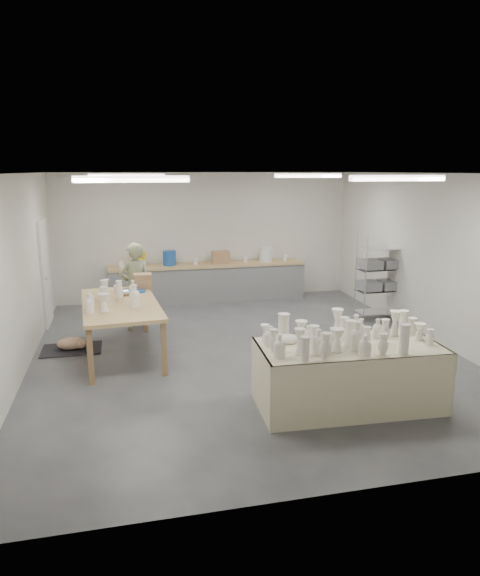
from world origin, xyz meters
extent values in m
plane|color=#424449|center=(0.00, 0.00, 0.00)|extent=(8.00, 8.00, 0.00)
cube|color=white|center=(0.00, 0.00, 2.99)|extent=(7.00, 8.00, 0.02)
cube|color=silver|center=(0.00, 4.00, 1.50)|extent=(7.00, 0.02, 3.00)
cube|color=silver|center=(0.00, -4.00, 1.50)|extent=(7.00, 0.02, 3.00)
cube|color=silver|center=(-3.50, 0.00, 1.50)|extent=(0.02, 8.00, 3.00)
cube|color=silver|center=(3.50, 0.00, 1.50)|extent=(0.02, 8.00, 3.00)
cube|color=white|center=(-3.47, 2.60, 1.05)|extent=(0.05, 0.90, 2.10)
cube|color=white|center=(-1.80, -1.50, 2.94)|extent=(1.40, 0.12, 0.08)
cube|color=white|center=(1.80, -1.50, 2.94)|extent=(1.40, 0.12, 0.08)
cube|color=white|center=(-1.80, 2.00, 2.94)|extent=(1.40, 0.12, 0.08)
cube|color=white|center=(1.80, 2.00, 2.94)|extent=(1.40, 0.12, 0.08)
cube|color=tan|center=(0.00, 3.68, 0.87)|extent=(4.60, 0.60, 0.06)
cube|color=slate|center=(0.00, 3.68, 0.42)|extent=(4.60, 0.55, 0.84)
cylinder|color=gold|center=(-1.60, 3.68, 1.07)|extent=(0.30, 0.30, 0.34)
cylinder|color=#1C4C9A|center=(-0.90, 3.68, 1.07)|extent=(0.30, 0.30, 0.34)
cylinder|color=white|center=(1.40, 3.68, 1.07)|extent=(0.30, 0.30, 0.34)
cube|color=#977749|center=(0.30, 3.68, 1.04)|extent=(0.40, 0.30, 0.28)
cylinder|color=white|center=(-2.00, 3.68, 0.97)|extent=(0.10, 0.10, 0.14)
cylinder|color=white|center=(-0.30, 3.68, 0.97)|extent=(0.10, 0.10, 0.14)
cylinder|color=white|center=(0.90, 3.68, 0.97)|extent=(0.10, 0.10, 0.14)
cylinder|color=white|center=(1.90, 3.68, 0.97)|extent=(0.10, 0.10, 0.14)
cylinder|color=silver|center=(2.78, 1.18, 0.90)|extent=(0.02, 0.02, 1.80)
cylinder|color=silver|center=(3.62, 1.18, 0.90)|extent=(0.02, 0.02, 1.80)
cylinder|color=silver|center=(2.78, 1.62, 0.90)|extent=(0.02, 0.02, 1.80)
cylinder|color=silver|center=(3.62, 1.62, 0.90)|extent=(0.02, 0.02, 1.80)
cube|color=silver|center=(3.20, 1.40, 0.15)|extent=(0.88, 0.48, 0.02)
cube|color=silver|center=(3.20, 1.40, 0.60)|extent=(0.88, 0.48, 0.02)
cube|color=silver|center=(3.20, 1.40, 1.05)|extent=(0.88, 0.48, 0.02)
cube|color=silver|center=(3.20, 1.40, 1.50)|extent=(0.88, 0.48, 0.02)
cube|color=slate|center=(2.98, 1.40, 0.72)|extent=(0.38, 0.42, 0.18)
cube|color=slate|center=(3.42, 1.40, 0.72)|extent=(0.38, 0.42, 0.18)
cube|color=slate|center=(2.98, 1.40, 1.17)|extent=(0.38, 0.42, 0.18)
cube|color=slate|center=(3.42, 1.40, 1.17)|extent=(0.38, 0.42, 0.18)
cube|color=olive|center=(0.85, -2.24, 0.37)|extent=(2.16, 1.06, 0.74)
cube|color=beige|center=(0.85, -2.24, 0.82)|extent=(2.43, 1.24, 0.03)
cube|color=beige|center=(0.85, -2.78, 0.42)|extent=(2.38, 0.14, 0.84)
cube|color=beige|center=(0.85, -1.70, 0.42)|extent=(2.38, 0.14, 0.84)
cube|color=tan|center=(-2.04, 0.41, 0.87)|extent=(1.38, 2.50, 0.06)
cube|color=olive|center=(-2.57, -0.72, 0.42)|extent=(0.08, 0.08, 0.84)
cube|color=olive|center=(-1.50, -0.72, 0.42)|extent=(0.08, 0.08, 0.84)
cube|color=olive|center=(-2.57, 1.55, 0.42)|extent=(0.08, 0.08, 0.84)
cube|color=olive|center=(-1.50, 1.55, 0.42)|extent=(0.08, 0.08, 0.84)
ellipsoid|color=silver|center=(-1.94, 0.97, 0.95)|extent=(0.26, 0.26, 0.12)
cylinder|color=#1C4C9A|center=(-1.71, 1.11, 0.92)|extent=(0.26, 0.26, 0.03)
cylinder|color=white|center=(-2.09, 1.21, 0.96)|extent=(0.11, 0.11, 0.12)
cube|color=#977749|center=(-1.61, 1.38, 1.04)|extent=(0.32, 0.26, 0.28)
cube|color=black|center=(-2.90, 0.84, 0.01)|extent=(1.00, 0.70, 0.02)
ellipsoid|color=white|center=(-2.90, 0.84, 0.12)|extent=(0.58, 0.50, 0.20)
sphere|color=white|center=(-2.74, 0.73, 0.14)|extent=(0.17, 0.17, 0.17)
imported|color=gray|center=(-1.75, 1.80, 0.86)|extent=(0.71, 0.55, 1.71)
cylinder|color=red|center=(-1.75, 2.07, 0.28)|extent=(0.35, 0.35, 0.04)
cylinder|color=silver|center=(-1.62, 2.08, 0.13)|extent=(0.02, 0.02, 0.27)
cylinder|color=silver|center=(-1.83, 2.17, 0.13)|extent=(0.02, 0.02, 0.27)
cylinder|color=silver|center=(-1.80, 1.95, 0.13)|extent=(0.02, 0.02, 0.27)
camera|label=1|loc=(-1.97, -8.05, 3.05)|focal=32.00mm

